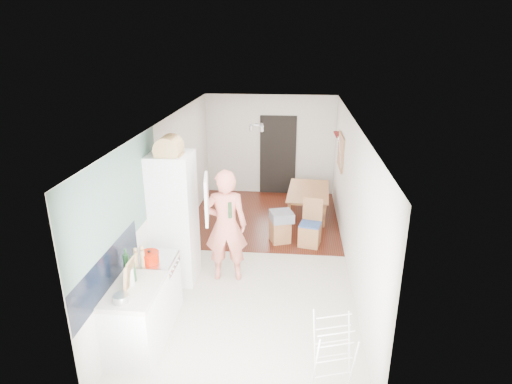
% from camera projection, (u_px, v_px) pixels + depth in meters
% --- Properties ---
extents(room_shell, '(3.20, 7.00, 2.50)m').
position_uv_depth(room_shell, '(257.00, 194.00, 7.39)').
color(room_shell, silver).
rests_on(room_shell, ground).
extents(floor, '(3.20, 7.00, 0.01)m').
position_uv_depth(floor, '(257.00, 258.00, 7.82)').
color(floor, beige).
rests_on(floor, ground).
extents(wood_floor_overlay, '(3.20, 3.30, 0.01)m').
position_uv_depth(wood_floor_overlay, '(265.00, 217.00, 9.54)').
color(wood_floor_overlay, '#501D14').
rests_on(wood_floor_overlay, room_shell).
extents(sage_wall_panel, '(0.02, 3.00, 1.30)m').
position_uv_depth(sage_wall_panel, '(119.00, 200.00, 5.45)').
color(sage_wall_panel, slate).
rests_on(sage_wall_panel, room_shell).
extents(tile_splashback, '(0.02, 1.90, 0.50)m').
position_uv_depth(tile_splashback, '(108.00, 270.00, 5.18)').
color(tile_splashback, black).
rests_on(tile_splashback, room_shell).
extents(doorway_recess, '(0.90, 0.04, 2.00)m').
position_uv_depth(doorway_recess, '(278.00, 155.00, 10.71)').
color(doorway_recess, black).
rests_on(doorway_recess, room_shell).
extents(base_cabinet, '(0.60, 0.90, 0.86)m').
position_uv_depth(base_cabinet, '(137.00, 321.00, 5.40)').
color(base_cabinet, white).
rests_on(base_cabinet, room_shell).
extents(worktop, '(0.62, 0.92, 0.06)m').
position_uv_depth(worktop, '(133.00, 290.00, 5.24)').
color(worktop, silver).
rests_on(worktop, room_shell).
extents(range_cooker, '(0.60, 0.60, 0.88)m').
position_uv_depth(range_cooker, '(155.00, 288.00, 6.10)').
color(range_cooker, white).
rests_on(range_cooker, room_shell).
extents(cooker_top, '(0.60, 0.60, 0.04)m').
position_uv_depth(cooker_top, '(153.00, 259.00, 5.94)').
color(cooker_top, silver).
rests_on(cooker_top, room_shell).
extents(fridge_housing, '(0.66, 0.66, 2.15)m').
position_uv_depth(fridge_housing, '(174.00, 219.00, 6.83)').
color(fridge_housing, white).
rests_on(fridge_housing, room_shell).
extents(fridge_door, '(0.14, 0.56, 0.70)m').
position_uv_depth(fridge_door, '(207.00, 199.00, 6.33)').
color(fridge_door, white).
rests_on(fridge_door, room_shell).
extents(fridge_interior, '(0.02, 0.52, 0.66)m').
position_uv_depth(fridge_interior, '(191.00, 191.00, 6.64)').
color(fridge_interior, white).
rests_on(fridge_interior, room_shell).
extents(pinboard, '(0.03, 0.90, 0.70)m').
position_uv_depth(pinboard, '(341.00, 151.00, 8.92)').
color(pinboard, tan).
rests_on(pinboard, room_shell).
extents(pinboard_frame, '(0.00, 0.94, 0.74)m').
position_uv_depth(pinboard_frame, '(340.00, 151.00, 8.92)').
color(pinboard_frame, '#B07438').
rests_on(pinboard_frame, room_shell).
extents(wall_sconce, '(0.18, 0.18, 0.16)m').
position_uv_depth(wall_sconce, '(337.00, 135.00, 9.46)').
color(wall_sconce, maroon).
rests_on(wall_sconce, room_shell).
extents(person, '(0.87, 0.62, 2.24)m').
position_uv_depth(person, '(226.00, 216.00, 6.81)').
color(person, '#E57864').
rests_on(person, floor).
extents(dining_table, '(0.85, 1.41, 0.48)m').
position_uv_depth(dining_table, '(309.00, 204.00, 9.67)').
color(dining_table, '#B07438').
rests_on(dining_table, floor).
extents(dining_chair, '(0.46, 0.46, 0.92)m').
position_uv_depth(dining_chair, '(310.00, 224.00, 8.14)').
color(dining_chair, '#B07438').
rests_on(dining_chair, floor).
extents(stool, '(0.45, 0.45, 0.46)m').
position_uv_depth(stool, '(280.00, 231.00, 8.36)').
color(stool, '#B07438').
rests_on(stool, floor).
extents(grey_drape, '(0.51, 0.51, 0.18)m').
position_uv_depth(grey_drape, '(282.00, 216.00, 8.23)').
color(grey_drape, slate).
rests_on(grey_drape, stool).
extents(drying_rack, '(0.52, 0.49, 0.83)m').
position_uv_depth(drying_rack, '(333.00, 354.00, 4.87)').
color(drying_rack, white).
rests_on(drying_rack, floor).
extents(bread_bin, '(0.42, 0.40, 0.21)m').
position_uv_depth(bread_bin, '(169.00, 148.00, 6.33)').
color(bread_bin, tan).
rests_on(bread_bin, fridge_housing).
extents(red_casserole, '(0.31, 0.31, 0.15)m').
position_uv_depth(red_casserole, '(150.00, 257.00, 5.80)').
color(red_casserole, '#C61700').
rests_on(red_casserole, cooker_top).
extents(steel_pan, '(0.20, 0.20, 0.09)m').
position_uv_depth(steel_pan, '(121.00, 298.00, 4.94)').
color(steel_pan, silver).
rests_on(steel_pan, worktop).
extents(held_bottle, '(0.05, 0.05, 0.25)m').
position_uv_depth(held_bottle, '(230.00, 210.00, 6.61)').
color(held_bottle, '#1C3F1F').
rests_on(held_bottle, person).
extents(bottle_a, '(0.09, 0.09, 0.33)m').
position_uv_depth(bottle_a, '(127.00, 266.00, 5.41)').
color(bottle_a, '#1C3F1F').
rests_on(bottle_a, worktop).
extents(bottle_b, '(0.07, 0.07, 0.28)m').
position_uv_depth(bottle_b, '(133.00, 271.00, 5.34)').
color(bottle_b, '#1C3F1F').
rests_on(bottle_b, worktop).
extents(bottle_c, '(0.10, 0.10, 0.23)m').
position_uv_depth(bottle_c, '(130.00, 277.00, 5.26)').
color(bottle_c, silver).
rests_on(bottle_c, worktop).
extents(pepper_mill_front, '(0.07, 0.07, 0.24)m').
position_uv_depth(pepper_mill_front, '(142.00, 258.00, 5.69)').
color(pepper_mill_front, tan).
rests_on(pepper_mill_front, worktop).
extents(pepper_mill_back, '(0.07, 0.07, 0.21)m').
position_uv_depth(pepper_mill_back, '(136.00, 259.00, 5.70)').
color(pepper_mill_back, tan).
rests_on(pepper_mill_back, worktop).
extents(chopping_boards, '(0.13, 0.27, 0.38)m').
position_uv_depth(chopping_boards, '(130.00, 273.00, 5.19)').
color(chopping_boards, tan).
rests_on(chopping_boards, worktop).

